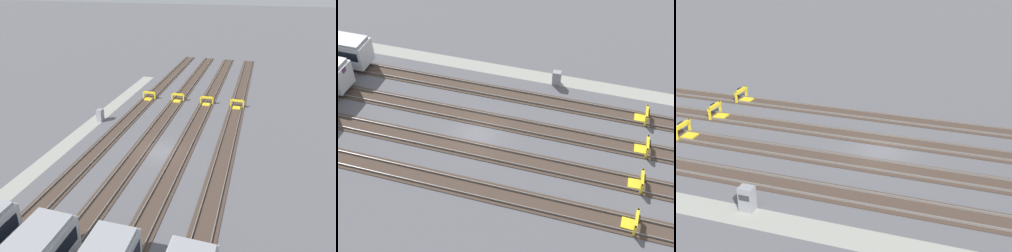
{
  "view_description": "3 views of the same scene",
  "coord_description": "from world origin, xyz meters",
  "views": [
    {
      "loc": [
        29.63,
        9.39,
        17.34
      ],
      "look_at": [
        -2.9,
        -0.0,
        1.8
      ],
      "focal_mm": 35.0,
      "sensor_mm": 36.0,
      "label": 1
    },
    {
      "loc": [
        -11.95,
        30.99,
        31.89
      ],
      "look_at": [
        -2.9,
        -0.0,
        1.8
      ],
      "focal_mm": 50.0,
      "sensor_mm": 36.0,
      "label": 2
    },
    {
      "loc": [
        7.41,
        -31.14,
        16.28
      ],
      "look_at": [
        -2.9,
        -0.0,
        1.8
      ],
      "focal_mm": 50.0,
      "sensor_mm": 36.0,
      "label": 3
    }
  ],
  "objects": [
    {
      "name": "bumper_stop_middle_track",
      "position": [
        -15.64,
        2.25,
        0.51
      ],
      "size": [
        1.37,
        2.01,
        1.22
      ],
      "color": "yellow",
      "rests_on": "ground"
    },
    {
      "name": "rail_track_far_inner",
      "position": [
        0.0,
        6.71,
        0.04
      ],
      "size": [
        90.0,
        2.23,
        0.21
      ],
      "color": "#47382D",
      "rests_on": "ground"
    },
    {
      "name": "rail_track_middle",
      "position": [
        0.0,
        2.24,
        0.04
      ],
      "size": [
        90.0,
        2.24,
        0.21
      ],
      "color": "#47382D",
      "rests_on": "ground"
    },
    {
      "name": "rail_track_near_inner",
      "position": [
        0.0,
        -2.24,
        0.04
      ],
      "size": [
        90.0,
        2.24,
        0.21
      ],
      "color": "#47382D",
      "rests_on": "ground"
    },
    {
      "name": "service_walkway",
      "position": [
        0.0,
        -10.74,
        0.0
      ],
      "size": [
        54.0,
        2.0,
        0.01
      ],
      "primitive_type": "cube",
      "color": "#9E9E93",
      "rests_on": "ground"
    },
    {
      "name": "electrical_cabinet",
      "position": [
        -5.77,
        -10.06,
        0.8
      ],
      "size": [
        0.9,
        0.73,
        1.6
      ],
      "color": "gray",
      "rests_on": "ground"
    },
    {
      "name": "rail_track_nearest",
      "position": [
        0.0,
        -6.71,
        0.04
      ],
      "size": [
        90.0,
        2.23,
        0.21
      ],
      "color": "#47382D",
      "rests_on": "ground"
    },
    {
      "name": "bumper_stop_far_inner_track",
      "position": [
        -15.52,
        6.7,
        0.51
      ],
      "size": [
        1.37,
        2.01,
        1.22
      ],
      "color": "yellow",
      "rests_on": "ground"
    },
    {
      "name": "bumper_stop_near_inner_track",
      "position": [
        -15.8,
        -2.23,
        0.51
      ],
      "size": [
        1.36,
        2.01,
        1.22
      ],
      "color": "yellow",
      "rests_on": "ground"
    },
    {
      "name": "ground_plane",
      "position": [
        0.0,
        0.0,
        0.0
      ],
      "size": [
        400.0,
        400.0,
        0.0
      ],
      "primitive_type": "plane",
      "color": "#5B5B60"
    },
    {
      "name": "bumper_stop_nearest_track",
      "position": [
        -15.42,
        -6.71,
        0.51
      ],
      "size": [
        1.35,
        2.0,
        1.22
      ],
      "color": "yellow",
      "rests_on": "ground"
    }
  ]
}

